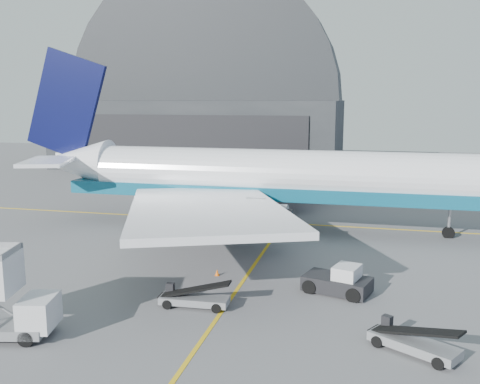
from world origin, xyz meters
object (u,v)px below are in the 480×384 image
(pushback_tug, at_px, (339,282))
(airliner, at_px, (262,177))
(belt_loader_b, at_px, (413,342))
(belt_loader_a, at_px, (194,298))

(pushback_tug, bearing_deg, airliner, 133.87)
(pushback_tug, relative_size, belt_loader_b, 1.03)
(belt_loader_b, bearing_deg, belt_loader_a, -162.74)
(airliner, relative_size, pushback_tug, 10.76)
(airliner, relative_size, belt_loader_a, 11.29)
(belt_loader_b, bearing_deg, airliner, 148.76)
(belt_loader_a, xyz_separation_m, belt_loader_b, (12.41, -3.12, 0.03))
(pushback_tug, distance_m, belt_loader_a, 9.48)
(airliner, xyz_separation_m, belt_loader_b, (12.34, -23.85, -4.39))
(pushback_tug, height_order, belt_loader_a, pushback_tug)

